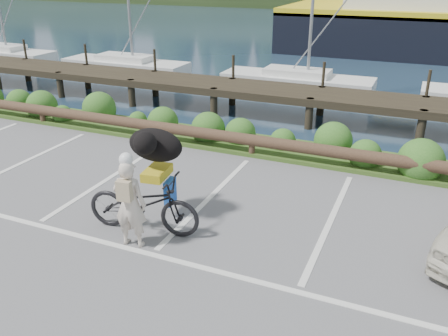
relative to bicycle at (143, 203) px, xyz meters
The scene contains 6 objects.
ground 0.84m from the bicycle, 25.62° to the right, with size 72.00×72.00×0.00m, color #59585B.
vegetation_strip 5.09m from the bicycle, 83.72° to the left, with size 34.00×1.60×0.10m, color #3D5B21.
log_rail 4.41m from the bicycle, 82.71° to the left, with size 32.00×0.30×0.60m, color #443021, non-canonical shape.
bicycle is the anchor object (origin of this frame).
cyclist 0.56m from the bicycle, 82.32° to the right, with size 0.59×0.39×1.63m, color beige.
dog 1.14m from the bicycle, 97.68° to the left, with size 1.12×0.55×0.65m, color black.
Camera 1 is at (3.89, -6.29, 4.62)m, focal length 38.00 mm.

